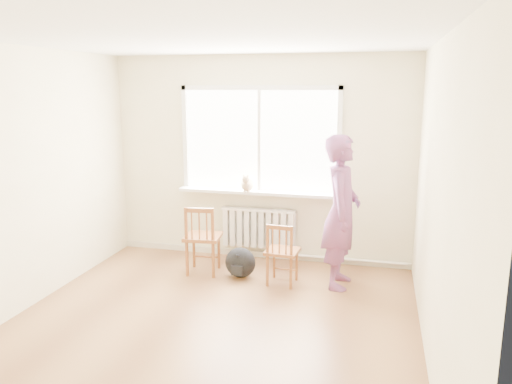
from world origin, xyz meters
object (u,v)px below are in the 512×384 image
Objects in this scene: chair_right at (281,254)px; cat at (247,184)px; chair_left at (202,240)px; person at (341,212)px; backpack at (240,263)px.

cat reaches higher than chair_right.
person is at bearing 175.32° from chair_left.
person is 1.39m from cat.
person is at bearing -162.59° from chair_right.
chair_left is at bearing -129.61° from cat.
chair_left is 0.95m from cat.
backpack is at bearing 173.04° from chair_left.
person reaches higher than chair_right.
person is at bearing 2.43° from backpack.
person reaches higher than backpack.
cat is (-0.60, 0.71, 0.67)m from chair_right.
chair_left is 0.49× the size of person.
cat reaches higher than backpack.
chair_left is 2.34× the size of cat.
person is (0.66, 0.15, 0.51)m from chair_right.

